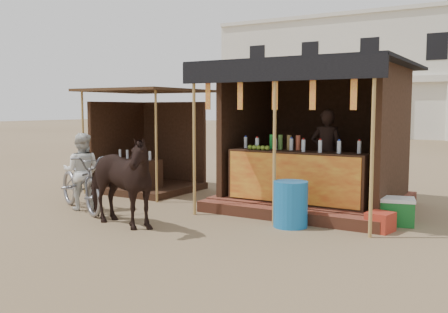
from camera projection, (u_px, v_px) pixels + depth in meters
ground at (170, 238)px, 7.54m from camera, size 120.00×120.00×0.00m
main_stall at (314, 155)px, 9.81m from camera, size 3.60×3.61×2.78m
secondary_stall at (145, 155)px, 11.84m from camera, size 2.40×2.40×2.38m
cow at (116, 181)px, 8.16m from camera, size 1.89×1.06×1.51m
motorbike at (81, 182)px, 9.49m from camera, size 2.18×1.51×1.08m
bystander at (82, 171)px, 9.57m from camera, size 0.91×0.85×1.48m
blue_barrel at (290, 204)px, 8.20m from camera, size 0.60×0.60×0.76m
red_crate at (380, 222)px, 7.90m from camera, size 0.44×0.47×0.31m
cooler at (394, 211)px, 8.36m from camera, size 0.73×0.58×0.46m
background_building at (412, 78)px, 33.80m from camera, size 26.00×7.45×8.18m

